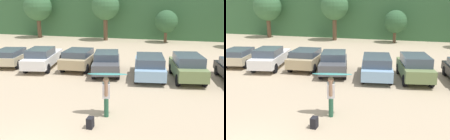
% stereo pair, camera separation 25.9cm
% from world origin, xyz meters
% --- Properties ---
extents(hillside_ridge, '(108.00, 12.00, 6.92)m').
position_xyz_m(hillside_ridge, '(0.00, 33.78, 3.46)').
color(hillside_ridge, '#38663D').
rests_on(hillside_ridge, ground_plane).
extents(tree_far_left, '(3.89, 3.89, 6.26)m').
position_xyz_m(tree_far_left, '(-14.33, 25.76, 4.27)').
color(tree_far_left, brown).
rests_on(tree_far_left, ground_plane).
extents(tree_right, '(3.60, 3.60, 6.24)m').
position_xyz_m(tree_right, '(-4.43, 25.65, 4.39)').
color(tree_right, brown).
rests_on(tree_right, ground_plane).
extents(tree_center, '(2.79, 2.79, 4.00)m').
position_xyz_m(tree_center, '(3.37, 25.68, 2.58)').
color(tree_center, brown).
rests_on(tree_center, ground_plane).
extents(parked_car_champagne, '(2.67, 4.60, 1.37)m').
position_xyz_m(parked_car_champagne, '(-7.79, 10.81, 0.76)').
color(parked_car_champagne, beige).
rests_on(parked_car_champagne, ground_plane).
extents(parked_car_white, '(2.66, 5.04, 1.58)m').
position_xyz_m(parked_car_white, '(-5.04, 10.56, 0.82)').
color(parked_car_white, white).
rests_on(parked_car_white, ground_plane).
extents(parked_car_tan, '(2.23, 4.23, 1.49)m').
position_xyz_m(parked_car_tan, '(-2.26, 11.14, 0.81)').
color(parked_car_tan, tan).
rests_on(parked_car_tan, ground_plane).
extents(parked_car_dark_gray, '(2.64, 4.24, 1.52)m').
position_xyz_m(parked_car_dark_gray, '(0.09, 10.33, 0.82)').
color(parked_car_dark_gray, '#4C4F54').
rests_on(parked_car_dark_gray, ground_plane).
extents(parked_car_sky_blue, '(2.54, 4.83, 1.52)m').
position_xyz_m(parked_car_sky_blue, '(3.09, 10.18, 0.81)').
color(parked_car_sky_blue, '#84ADD1').
rests_on(parked_car_sky_blue, ground_plane).
extents(parked_car_olive_green, '(2.43, 4.30, 1.67)m').
position_xyz_m(parked_car_olive_green, '(5.51, 10.24, 0.89)').
color(parked_car_olive_green, '#6B7F4C').
rests_on(parked_car_olive_green, ground_plane).
extents(person_adult, '(0.43, 0.78, 1.77)m').
position_xyz_m(person_adult, '(1.91, 3.90, 1.00)').
color(person_adult, '#26593F').
rests_on(person_adult, ground_plane).
extents(surfboard_teal, '(1.80, 0.84, 0.14)m').
position_xyz_m(surfboard_teal, '(1.95, 3.96, 1.89)').
color(surfboard_teal, teal).
extents(backpack_dropped, '(0.24, 0.34, 0.45)m').
position_xyz_m(backpack_dropped, '(1.61, 2.61, 0.22)').
color(backpack_dropped, black).
rests_on(backpack_dropped, ground_plane).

